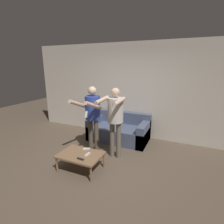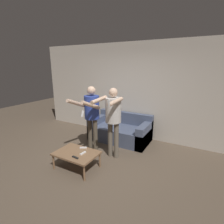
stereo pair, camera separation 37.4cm
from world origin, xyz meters
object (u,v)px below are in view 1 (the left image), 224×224
at_px(person_standing_right, 115,115).
at_px(coffee_table, 81,156).
at_px(remote_mid, 87,154).
at_px(remote_far, 86,149).
at_px(couch, 119,131).
at_px(remote_near, 80,159).
at_px(person_standing_left, 92,112).

height_order(person_standing_right, coffee_table, person_standing_right).
distance_m(remote_mid, remote_far, 0.25).
relative_size(remote_mid, remote_far, 1.04).
bearing_deg(couch, remote_mid, -89.91).
bearing_deg(remote_mid, remote_near, -97.61).
distance_m(coffee_table, remote_far, 0.23).
distance_m(person_standing_right, coffee_table, 1.12).
distance_m(coffee_table, remote_mid, 0.16).
relative_size(person_standing_right, coffee_table, 1.87).
height_order(person_standing_left, remote_mid, person_standing_left).
height_order(couch, person_standing_right, person_standing_right).
distance_m(person_standing_left, coffee_table, 1.04).
relative_size(remote_near, remote_far, 1.04).
xyz_separation_m(couch, person_standing_left, (-0.29, -0.98, 0.76)).
bearing_deg(remote_mid, person_standing_right, 68.90).
height_order(remote_mid, remote_far, same).
bearing_deg(remote_near, coffee_table, 124.22).
bearing_deg(person_standing_right, couch, 106.39).
xyz_separation_m(person_standing_right, coffee_table, (-0.43, -0.76, -0.71)).
bearing_deg(remote_far, person_standing_right, 51.28).
bearing_deg(remote_mid, coffee_table, -170.28).
bearing_deg(person_standing_left, remote_near, -74.33).
height_order(coffee_table, remote_near, remote_near).
bearing_deg(person_standing_right, person_standing_left, -179.41).
bearing_deg(coffee_table, remote_near, -55.78).
bearing_deg(person_standing_right, remote_mid, -111.10).
xyz_separation_m(couch, remote_far, (-0.14, -1.51, 0.10)).
relative_size(couch, coffee_table, 1.92).
height_order(couch, remote_mid, couch).
height_order(person_standing_left, remote_near, person_standing_left).
xyz_separation_m(person_standing_left, remote_far, (0.14, -0.53, -0.66)).
relative_size(person_standing_left, remote_near, 10.55).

